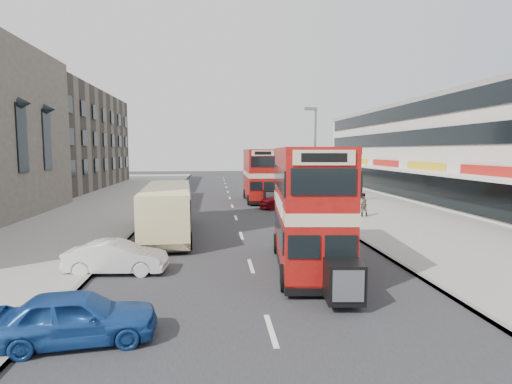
# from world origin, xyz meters

# --- Properties ---
(ground) EXTENTS (160.00, 160.00, 0.00)m
(ground) POSITION_xyz_m (0.00, 0.00, 0.00)
(ground) COLOR #28282B
(ground) RESTS_ON ground
(road_surface) EXTENTS (12.00, 90.00, 0.01)m
(road_surface) POSITION_xyz_m (0.00, 20.00, 0.01)
(road_surface) COLOR #28282B
(road_surface) RESTS_ON ground
(pavement_right) EXTENTS (12.00, 90.00, 0.15)m
(pavement_right) POSITION_xyz_m (12.00, 20.00, 0.07)
(pavement_right) COLOR gray
(pavement_right) RESTS_ON ground
(pavement_left) EXTENTS (12.00, 90.00, 0.15)m
(pavement_left) POSITION_xyz_m (-12.00, 20.00, 0.07)
(pavement_left) COLOR gray
(pavement_left) RESTS_ON ground
(kerb_left) EXTENTS (0.20, 90.00, 0.16)m
(kerb_left) POSITION_xyz_m (-6.10, 20.00, 0.07)
(kerb_left) COLOR gray
(kerb_left) RESTS_ON ground
(kerb_right) EXTENTS (0.20, 90.00, 0.16)m
(kerb_right) POSITION_xyz_m (6.10, 20.00, 0.07)
(kerb_right) COLOR gray
(kerb_right) RESTS_ON ground
(brick_terrace) EXTENTS (14.00, 28.00, 12.00)m
(brick_terrace) POSITION_xyz_m (-22.00, 38.00, 6.00)
(brick_terrace) COLOR #66594C
(brick_terrace) RESTS_ON ground
(commercial_row) EXTENTS (9.90, 46.20, 9.30)m
(commercial_row) POSITION_xyz_m (19.95, 22.00, 4.70)
(commercial_row) COLOR beige
(commercial_row) RESTS_ON ground
(street_lamp) EXTENTS (1.00, 0.20, 8.12)m
(street_lamp) POSITION_xyz_m (6.52, 18.00, 4.78)
(street_lamp) COLOR slate
(street_lamp) RESTS_ON ground
(bus_main) EXTENTS (3.07, 8.65, 4.66)m
(bus_main) POSITION_xyz_m (2.24, 1.49, 2.45)
(bus_main) COLOR black
(bus_main) RESTS_ON ground
(bus_second) EXTENTS (2.36, 8.46, 4.65)m
(bus_second) POSITION_xyz_m (2.59, 23.21, 2.45)
(bus_second) COLOR black
(bus_second) RESTS_ON ground
(coach) EXTENTS (3.07, 9.69, 2.53)m
(coach) POSITION_xyz_m (-4.07, 8.56, 1.49)
(coach) COLOR black
(coach) RESTS_ON ground
(car_left_near) EXTENTS (4.01, 2.01, 1.31)m
(car_left_near) POSITION_xyz_m (-4.84, -4.18, 0.66)
(car_left_near) COLOR #1A4692
(car_left_near) RESTS_ON ground
(car_left_front) EXTENTS (3.90, 1.62, 1.25)m
(car_left_front) POSITION_xyz_m (-5.23, 1.58, 0.63)
(car_left_front) COLOR silver
(car_left_front) RESTS_ON ground
(car_right_a) EXTENTS (5.28, 2.33, 1.51)m
(car_right_a) POSITION_xyz_m (4.70, 18.00, 0.75)
(car_right_a) COLOR maroon
(car_right_a) RESTS_ON ground
(car_right_b) EXTENTS (4.52, 2.33, 1.22)m
(car_right_b) POSITION_xyz_m (4.52, 23.06, 0.61)
(car_right_b) COLOR #BC6E12
(car_right_b) RESTS_ON ground
(pedestrian_near) EXTENTS (0.62, 0.43, 1.66)m
(pedestrian_near) POSITION_xyz_m (8.74, 12.93, 0.98)
(pedestrian_near) COLOR gray
(pedestrian_near) RESTS_ON pavement_right
(pedestrian_far) EXTENTS (1.12, 0.58, 1.82)m
(pedestrian_far) POSITION_xyz_m (8.59, 30.41, 1.06)
(pedestrian_far) COLOR gray
(pedestrian_far) RESTS_ON pavement_right
(cyclist) EXTENTS (0.60, 1.60, 1.94)m
(cyclist) POSITION_xyz_m (4.00, 20.55, 0.65)
(cyclist) COLOR gray
(cyclist) RESTS_ON ground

